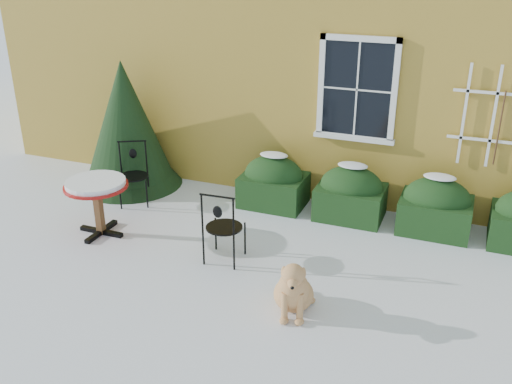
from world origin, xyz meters
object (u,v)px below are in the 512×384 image
at_px(evergreen_shrub, 127,136).
at_px(patio_chair_near, 223,226).
at_px(patio_chair_far, 133,173).
at_px(dog, 293,290).
at_px(bistro_table, 96,190).

height_order(evergreen_shrub, patio_chair_near, evergreen_shrub).
xyz_separation_m(patio_chair_far, dog, (3.48, -2.04, -0.21)).
bearing_deg(evergreen_shrub, bistro_table, -70.13).
bearing_deg(bistro_table, evergreen_shrub, 109.87).
bearing_deg(dog, patio_chair_far, 134.45).
distance_m(evergreen_shrub, patio_chair_near, 3.35).
relative_size(bistro_table, patio_chair_near, 0.88).
bearing_deg(dog, patio_chair_near, 132.72).
bearing_deg(dog, bistro_table, 150.49).
bearing_deg(patio_chair_far, patio_chair_near, -57.41).
xyz_separation_m(evergreen_shrub, bistro_table, (0.67, -1.85, -0.18)).
height_order(bistro_table, patio_chair_near, patio_chair_near).
height_order(patio_chair_near, patio_chair_far, patio_chair_near).
bearing_deg(patio_chair_near, evergreen_shrub, -38.18).
height_order(evergreen_shrub, dog, evergreen_shrub).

